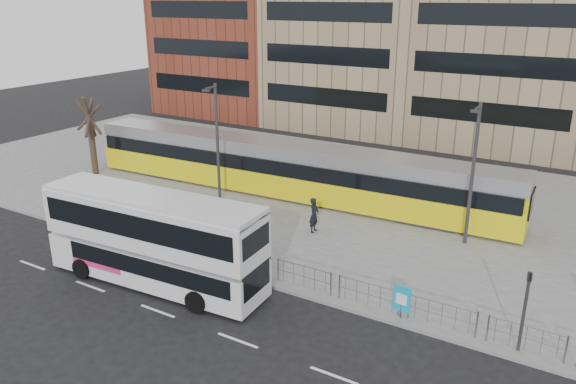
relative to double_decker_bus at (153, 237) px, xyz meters
The scene contains 14 objects.
ground 4.85m from the double_decker_bus, 31.09° to the left, with size 120.00×120.00×0.00m, color black.
plaza 14.85m from the double_decker_bus, 75.47° to the left, with size 64.00×24.00×0.15m, color slate.
kerb 4.84m from the double_decker_bus, 31.65° to the left, with size 64.00×0.25×0.17m, color gray.
pedestrian_barrier 6.43m from the double_decker_bus, 25.59° to the left, with size 32.07×0.07×1.10m.
road_markings 5.49m from the double_decker_bus, 20.77° to the right, with size 62.00×0.12×0.01m, color white.
double_decker_bus is the anchor object (origin of this frame).
tram 12.74m from the double_decker_bus, 93.68° to the left, with size 28.49×3.96×3.35m.
ad_panel 10.82m from the double_decker_bus, 14.12° to the left, with size 0.73×0.11×1.36m.
pedestrian 9.11m from the double_decker_bus, 67.59° to the left, with size 0.70×0.46×1.91m, color black.
traffic_light_west 7.50m from the double_decker_bus, 156.97° to the left, with size 0.22×0.24×3.10m.
traffic_light_east 15.05m from the double_decker_bus, 10.43° to the left, with size 0.22×0.24×3.10m.
lamp_post_west 10.75m from the double_decker_bus, 112.33° to the left, with size 0.45×1.04×7.16m.
lamp_post_east 15.51m from the double_decker_bus, 45.51° to the left, with size 0.45×1.04×7.26m.
bare_tree 17.98m from the double_decker_bus, 147.29° to the left, with size 4.81×4.81×7.88m.
Camera 1 is at (12.78, -18.38, 12.18)m, focal length 35.00 mm.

